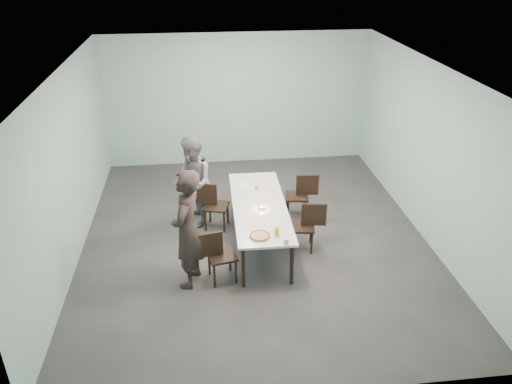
{
  "coord_description": "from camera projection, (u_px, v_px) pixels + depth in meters",
  "views": [
    {
      "loc": [
        -0.87,
        -7.54,
        4.77
      ],
      "look_at": [
        0.0,
        -0.17,
        1.0
      ],
      "focal_mm": 35.0,
      "sensor_mm": 36.0,
      "label": 1
    }
  ],
  "objects": [
    {
      "name": "chair_far_left",
      "position": [
        212.0,
        203.0,
        9.05
      ],
      "size": [
        0.65,
        0.52,
        0.87
      ],
      "rotation": [
        0.0,
        0.0,
        -0.27
      ],
      "color": "black",
      "rests_on": "ground"
    },
    {
      "name": "water_tumbler",
      "position": [
        286.0,
        241.0,
        7.35
      ],
      "size": [
        0.08,
        0.08,
        0.09
      ],
      "primitive_type": "cylinder",
      "color": "silver",
      "rests_on": "table"
    },
    {
      "name": "beer_glass",
      "position": [
        277.0,
        231.0,
        7.54
      ],
      "size": [
        0.08,
        0.08,
        0.15
      ],
      "primitive_type": "cylinder",
      "color": "gold",
      "rests_on": "table"
    },
    {
      "name": "amber_tumbler",
      "position": [
        257.0,
        188.0,
        8.94
      ],
      "size": [
        0.07,
        0.07,
        0.08
      ],
      "primitive_type": "cylinder",
      "color": "gold",
      "rests_on": "table"
    },
    {
      "name": "tealight",
      "position": [
        262.0,
        208.0,
        8.3
      ],
      "size": [
        0.06,
        0.06,
        0.05
      ],
      "color": "silver",
      "rests_on": "table"
    },
    {
      "name": "chair_far_right",
      "position": [
        301.0,
        193.0,
        9.39
      ],
      "size": [
        0.63,
        0.46,
        0.87
      ],
      "rotation": [
        0.0,
        0.0,
        3.03
      ],
      "color": "black",
      "rests_on": "ground"
    },
    {
      "name": "ground",
      "position": [
        255.0,
        237.0,
        8.93
      ],
      "size": [
        7.0,
        7.0,
        0.0
      ],
      "primitive_type": "plane",
      "color": "#333335",
      "rests_on": "ground"
    },
    {
      "name": "table",
      "position": [
        259.0,
        208.0,
        8.47
      ],
      "size": [
        0.95,
        2.62,
        0.75
      ],
      "rotation": [
        0.0,
        0.0,
        -0.02
      ],
      "color": "white",
      "rests_on": "ground"
    },
    {
      "name": "chair_near_left",
      "position": [
        217.0,
        253.0,
        7.6
      ],
      "size": [
        0.64,
        0.49,
        0.87
      ],
      "rotation": [
        0.0,
        0.0,
        0.2
      ],
      "color": "black",
      "rests_on": "ground"
    },
    {
      "name": "diner_near",
      "position": [
        187.0,
        229.0,
        7.35
      ],
      "size": [
        0.64,
        0.8,
        1.9
      ],
      "primitive_type": "imported",
      "rotation": [
        0.0,
        0.0,
        -1.87
      ],
      "color": "black",
      "rests_on": "ground"
    },
    {
      "name": "pizza",
      "position": [
        260.0,
        236.0,
        7.53
      ],
      "size": [
        0.34,
        0.34,
        0.04
      ],
      "color": "white",
      "rests_on": "table"
    },
    {
      "name": "chair_near_right",
      "position": [
        307.0,
        223.0,
        8.39
      ],
      "size": [
        0.64,
        0.49,
        0.87
      ],
      "rotation": [
        0.0,
        0.0,
        2.97
      ],
      "color": "black",
      "rests_on": "ground"
    },
    {
      "name": "diner_far",
      "position": [
        193.0,
        182.0,
        9.02
      ],
      "size": [
        0.82,
        0.96,
        1.7
      ],
      "primitive_type": "imported",
      "rotation": [
        0.0,
        0.0,
        -1.33
      ],
      "color": "slate",
      "rests_on": "ground"
    },
    {
      "name": "room_shell",
      "position": [
        255.0,
        131.0,
        8.01
      ],
      "size": [
        6.02,
        7.02,
        3.01
      ],
      "color": "#9EC6C4",
      "rests_on": "ground"
    },
    {
      "name": "menu",
      "position": [
        244.0,
        185.0,
        9.11
      ],
      "size": [
        0.3,
        0.23,
        0.01
      ],
      "primitive_type": "cube",
      "rotation": [
        0.0,
        0.0,
        -0.02
      ],
      "color": "silver",
      "rests_on": "table"
    },
    {
      "name": "side_plate",
      "position": [
        275.0,
        224.0,
        7.88
      ],
      "size": [
        0.18,
        0.18,
        0.01
      ],
      "primitive_type": "cylinder",
      "color": "white",
      "rests_on": "table"
    }
  ]
}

